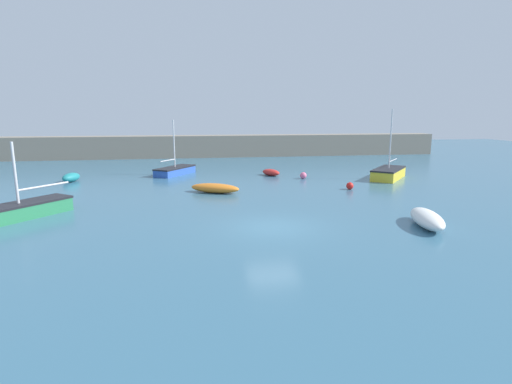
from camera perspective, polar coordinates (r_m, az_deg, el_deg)
ground_plane at (r=19.40m, az=2.45°, el=-5.37°), size 120.00×120.00×0.20m
harbor_breakwater at (r=51.50m, az=-5.04°, el=6.57°), size 56.89×2.85×2.71m
sailboat_tall_mast at (r=35.46m, az=18.39°, el=2.57°), size 4.47×4.78×5.79m
rowboat_white_midwater at (r=21.12m, az=23.23°, el=-3.53°), size 2.10×3.74×0.78m
rowboat_blue_near at (r=27.85m, az=-5.89°, el=0.56°), size 3.69×2.60×0.65m
fishing_dinghy_green at (r=35.46m, az=-24.91°, el=1.91°), size 1.50×2.10×0.72m
sailboat_twin_hulled at (r=36.74m, az=-11.49°, el=3.05°), size 3.75×4.55×4.87m
sailboat_short_mast at (r=24.24m, az=-30.70°, el=-2.28°), size 4.52×5.16×4.02m
dinghy_near_pier at (r=35.45m, az=2.15°, el=2.82°), size 1.82×2.18×0.58m
mooring_buoy_pink at (r=33.94m, az=6.77°, el=2.36°), size 0.56×0.56×0.56m
mooring_buoy_red at (r=29.71m, az=13.26°, el=0.86°), size 0.52×0.52×0.52m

